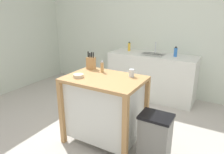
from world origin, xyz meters
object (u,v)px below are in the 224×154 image
object	(u,v)px
kitchen_island	(105,107)
sink_faucet	(155,48)
drinking_cup	(132,73)
bottle_hand_soap	(129,47)
bowl_stoneware_deep	(78,76)
pepper_grinder	(102,67)
bottle_spray_cleaner	(176,52)
knife_block	(91,63)
trash_bin	(155,140)

from	to	relation	value
kitchen_island	sink_faucet	world-z (taller)	sink_faucet
drinking_cup	bottle_hand_soap	bearing A→B (deg)	116.34
bowl_stoneware_deep	pepper_grinder	xyz separation A→B (m)	(0.14, 0.34, 0.05)
pepper_grinder	bottle_spray_cleaner	bearing A→B (deg)	68.96
knife_block	pepper_grinder	bearing A→B (deg)	-14.53
bowl_stoneware_deep	sink_faucet	world-z (taller)	sink_faucet
drinking_cup	bottle_spray_cleaner	size ratio (longest dim) A/B	0.53
bottle_hand_soap	trash_bin	bearing A→B (deg)	-56.91
kitchen_island	sink_faucet	xyz separation A→B (m)	(0.03, 1.90, 0.49)
pepper_grinder	bottle_hand_soap	distance (m)	1.69
kitchen_island	bottle_spray_cleaner	size ratio (longest dim) A/B	5.28
knife_block	bowl_stoneware_deep	bearing A→B (deg)	-78.08
sink_faucet	drinking_cup	bearing A→B (deg)	-81.33
trash_bin	sink_faucet	distance (m)	2.23
trash_bin	bottle_hand_soap	world-z (taller)	bottle_hand_soap
trash_bin	bottle_hand_soap	bearing A→B (deg)	123.09
kitchen_island	pepper_grinder	xyz separation A→B (m)	(-0.15, 0.19, 0.48)
trash_bin	bottle_spray_cleaner	size ratio (longest dim) A/B	3.36
sink_faucet	bottle_hand_soap	world-z (taller)	sink_faucet
kitchen_island	pepper_grinder	size ratio (longest dim) A/B	6.23
bowl_stoneware_deep	bottle_spray_cleaner	distance (m)	2.06
kitchen_island	bowl_stoneware_deep	distance (m)	0.54
knife_block	bottle_hand_soap	size ratio (longest dim) A/B	1.32
trash_bin	drinking_cup	bearing A→B (deg)	146.50
kitchen_island	bottle_hand_soap	xyz separation A→B (m)	(-0.52, 1.84, 0.47)
knife_block	sink_faucet	bearing A→B (deg)	76.31
knife_block	drinking_cup	distance (m)	0.66
bowl_stoneware_deep	bottle_hand_soap	world-z (taller)	bottle_hand_soap
bowl_stoneware_deep	bottle_hand_soap	xyz separation A→B (m)	(-0.23, 1.99, 0.04)
kitchen_island	drinking_cup	xyz separation A→B (m)	(0.29, 0.20, 0.46)
sink_faucet	pepper_grinder	bearing A→B (deg)	-95.88
pepper_grinder	bottle_hand_soap	xyz separation A→B (m)	(-0.37, 1.65, -0.01)
pepper_grinder	sink_faucet	size ratio (longest dim) A/B	0.72
bottle_hand_soap	sink_faucet	bearing A→B (deg)	6.74
drinking_cup	sink_faucet	bearing A→B (deg)	98.67
bottle_spray_cleaner	bottle_hand_soap	world-z (taller)	bottle_hand_soap
sink_faucet	bottle_hand_soap	xyz separation A→B (m)	(-0.55, -0.06, -0.02)
sink_faucet	bottle_hand_soap	size ratio (longest dim) A/B	1.16
kitchen_island	knife_block	xyz separation A→B (m)	(-0.38, 0.25, 0.50)
drinking_cup	sink_faucet	xyz separation A→B (m)	(-0.26, 1.70, 0.03)
pepper_grinder	trash_bin	size ratio (longest dim) A/B	0.25
drinking_cup	bottle_hand_soap	distance (m)	1.82
pepper_grinder	bottle_hand_soap	size ratio (longest dim) A/B	0.84
knife_block	bottle_spray_cleaner	xyz separation A→B (m)	(0.83, 1.52, -0.03)
bowl_stoneware_deep	pepper_grinder	distance (m)	0.37
bowl_stoneware_deep	pepper_grinder	bearing A→B (deg)	67.39
drinking_cup	sink_faucet	distance (m)	1.72
drinking_cup	trash_bin	distance (m)	0.85
bottle_spray_cleaner	bottle_hand_soap	distance (m)	0.98
bowl_stoneware_deep	bottle_hand_soap	distance (m)	2.00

